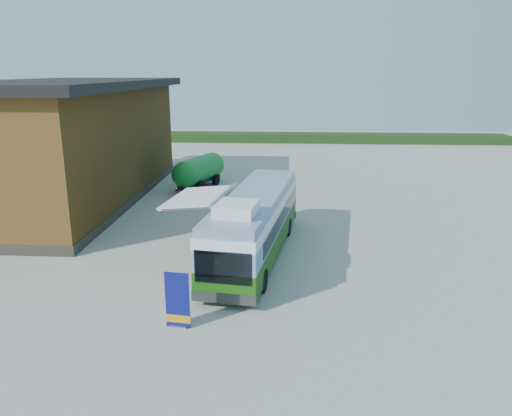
# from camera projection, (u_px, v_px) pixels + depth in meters

# --- Properties ---
(ground) EXTENTS (100.00, 100.00, 0.00)m
(ground) POSITION_uv_depth(u_px,v_px,m) (218.00, 260.00, 21.96)
(ground) COLOR #BCB7AD
(ground) RESTS_ON ground
(barn) EXTENTS (9.60, 21.20, 7.50)m
(barn) POSITION_uv_depth(u_px,v_px,m) (72.00, 144.00, 31.25)
(barn) COLOR brown
(barn) RESTS_ON ground
(hedge) EXTENTS (40.00, 3.00, 1.00)m
(hedge) POSITION_uv_depth(u_px,v_px,m) (330.00, 138.00, 57.91)
(hedge) COLOR #264419
(hedge) RESTS_ON ground
(bus) EXTENTS (3.81, 11.14, 3.36)m
(bus) POSITION_uv_depth(u_px,v_px,m) (255.00, 222.00, 21.98)
(bus) COLOR #2D6911
(bus) RESTS_ON ground
(awning) EXTENTS (3.05, 4.35, 0.51)m
(awning) POSITION_uv_depth(u_px,v_px,m) (202.00, 201.00, 22.31)
(awning) COLOR white
(awning) RESTS_ON ground
(banner) EXTENTS (0.83, 0.26, 1.91)m
(banner) POSITION_uv_depth(u_px,v_px,m) (178.00, 305.00, 16.00)
(banner) COLOR navy
(banner) RESTS_ON ground
(picnic_table) EXTENTS (1.65, 1.52, 0.83)m
(picnic_table) POSITION_uv_depth(u_px,v_px,m) (232.00, 223.00, 25.19)
(picnic_table) COLOR tan
(picnic_table) RESTS_ON ground
(person_a) EXTENTS (0.73, 0.77, 1.77)m
(person_a) POSITION_uv_depth(u_px,v_px,m) (230.00, 208.00, 26.96)
(person_a) COLOR #999999
(person_a) RESTS_ON ground
(person_b) EXTENTS (0.82, 1.00, 1.89)m
(person_b) POSITION_uv_depth(u_px,v_px,m) (257.00, 186.00, 31.76)
(person_b) COLOR #999999
(person_b) RESTS_ON ground
(slurry_tanker) EXTENTS (3.07, 5.80, 2.24)m
(slurry_tanker) POSITION_uv_depth(u_px,v_px,m) (199.00, 170.00, 35.12)
(slurry_tanker) COLOR #178029
(slurry_tanker) RESTS_ON ground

